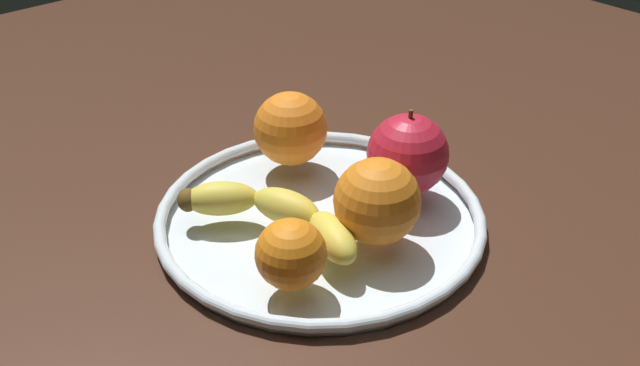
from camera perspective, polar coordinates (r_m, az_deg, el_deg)
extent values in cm
cube|color=#41261A|center=(72.08, 0.00, -4.55)|extent=(161.59, 161.59, 4.00)
cylinder|color=silver|center=(70.70, 0.00, -3.07)|extent=(30.90, 30.90, 0.60)
torus|color=silver|center=(70.18, 0.00, -2.47)|extent=(32.19, 32.19, 1.20)
ellipsoid|color=gold|center=(63.39, 1.02, -4.35)|extent=(7.71, 5.18, 3.31)
ellipsoid|color=gold|center=(67.28, -2.71, -1.91)|extent=(7.74, 5.33, 3.31)
ellipsoid|color=gold|center=(69.03, -7.84, -1.22)|extent=(6.90, 7.62, 3.31)
ellipsoid|color=brown|center=(69.33, -10.46, -1.33)|extent=(3.05, 2.99, 2.31)
sphere|color=red|center=(71.17, 6.98, 2.28)|extent=(8.14, 8.14, 8.14)
cylinder|color=#593819|center=(69.11, 7.21, 5.33)|extent=(0.44, 0.44, 1.20)
sphere|color=orange|center=(59.38, -2.32, -5.65)|extent=(6.05, 6.05, 6.05)
sphere|color=orange|center=(75.64, -2.37, 4.34)|extent=(7.82, 7.82, 7.82)
sphere|color=orange|center=(64.09, 4.56, -1.45)|extent=(7.92, 7.92, 7.92)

